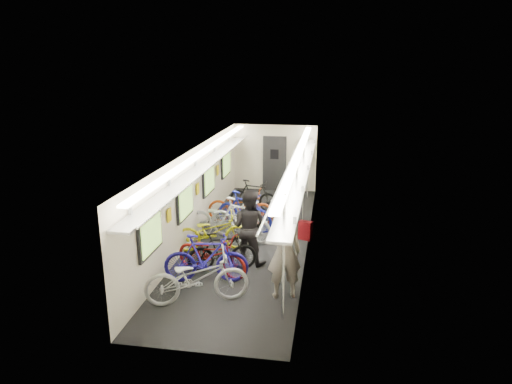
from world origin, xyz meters
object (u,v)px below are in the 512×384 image
(bicycle_1, at_px, (206,259))
(bicycle_0, at_px, (197,278))
(passenger_mid, at_px, (249,227))
(passenger_near, at_px, (284,253))
(backpack, at_px, (305,230))

(bicycle_1, bearing_deg, bicycle_0, 174.50)
(bicycle_0, xyz_separation_m, passenger_mid, (0.66, 2.01, 0.36))
(passenger_near, bearing_deg, backpack, -149.11)
(passenger_mid, height_order, backpack, passenger_mid)
(bicycle_1, relative_size, passenger_near, 0.95)
(bicycle_0, bearing_deg, bicycle_1, -16.43)
(bicycle_0, bearing_deg, passenger_near, -92.76)
(passenger_mid, xyz_separation_m, backpack, (1.35, -1.08, 0.39))
(bicycle_1, xyz_separation_m, passenger_mid, (0.72, 1.13, 0.35))
(passenger_near, height_order, passenger_mid, passenger_near)
(backpack, bearing_deg, passenger_mid, 162.07)
(bicycle_1, relative_size, backpack, 4.73)
(bicycle_0, distance_m, passenger_near, 1.76)
(backpack, bearing_deg, bicycle_1, -157.74)
(bicycle_1, relative_size, passenger_mid, 1.01)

